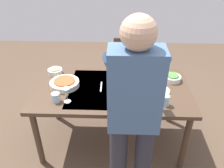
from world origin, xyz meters
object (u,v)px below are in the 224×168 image
(person_server, at_px, (133,114))
(side_bowl_salad, at_px, (172,78))
(chair_near, at_px, (128,68))
(wine_glass_right, at_px, (136,77))
(water_cup_near_right, at_px, (56,97))
(dinner_plate_near, at_px, (127,102))
(wine_glass_left, at_px, (66,93))
(water_cup_near_left, at_px, (166,100))
(dinner_plate_far, at_px, (158,90))
(serving_bowl_pasta, at_px, (65,83))
(side_bowl_bread, at_px, (55,71))
(dining_table, at_px, (112,94))
(wine_bottle, at_px, (113,67))

(person_server, distance_m, side_bowl_salad, 1.00)
(chair_near, relative_size, wine_glass_right, 6.03)
(person_server, bearing_deg, water_cup_near_right, -32.83)
(person_server, height_order, water_cup_near_right, person_server)
(side_bowl_salad, distance_m, dinner_plate_near, 0.64)
(person_server, height_order, wine_glass_left, person_server)
(water_cup_near_left, relative_size, water_cup_near_right, 1.16)
(water_cup_near_right, distance_m, dinner_plate_far, 1.00)
(serving_bowl_pasta, height_order, side_bowl_bread, same)
(dining_table, distance_m, side_bowl_salad, 0.67)
(wine_bottle, height_order, side_bowl_bread, wine_bottle)
(wine_glass_right, height_order, water_cup_near_right, wine_glass_right)
(wine_glass_left, xyz_separation_m, side_bowl_salad, (-1.05, -0.42, -0.07))
(wine_glass_right, relative_size, side_bowl_salad, 0.84)
(person_server, xyz_separation_m, side_bowl_salad, (-0.46, -0.86, -0.20))
(dinner_plate_near, bearing_deg, water_cup_near_right, 0.78)
(wine_bottle, distance_m, water_cup_near_right, 0.72)
(wine_glass_right, height_order, side_bowl_salad, wine_glass_right)
(side_bowl_bread, height_order, dinner_plate_far, side_bowl_bread)
(dining_table, bearing_deg, wine_glass_left, 31.20)
(person_server, xyz_separation_m, wine_bottle, (0.17, -0.94, -0.12))
(dining_table, distance_m, person_server, 0.78)
(wine_glass_right, relative_size, dinner_plate_near, 0.66)
(side_bowl_salad, bearing_deg, wine_bottle, -6.49)
(dining_table, height_order, side_bowl_salad, side_bowl_salad)
(dinner_plate_near, bearing_deg, wine_bottle, -73.15)
(wine_glass_right, height_order, dinner_plate_near, wine_glass_right)
(wine_glass_left, xyz_separation_m, serving_bowl_pasta, (0.08, -0.27, -0.07))
(chair_near, relative_size, wine_bottle, 3.07)
(wine_bottle, xyz_separation_m, side_bowl_bread, (0.66, -0.03, -0.08))
(dining_table, xyz_separation_m, dinner_plate_far, (-0.47, 0.03, 0.08))
(chair_near, distance_m, dinner_plate_near, 1.06)
(chair_near, bearing_deg, dining_table, 76.87)
(wine_glass_left, height_order, wine_glass_right, same)
(dining_table, bearing_deg, dinner_plate_far, 175.80)
(wine_bottle, relative_size, dinner_plate_far, 1.29)
(water_cup_near_right, relative_size, side_bowl_bread, 0.55)
(dining_table, distance_m, side_bowl_bread, 0.71)
(dinner_plate_far, bearing_deg, dining_table, -4.20)
(wine_bottle, bearing_deg, person_server, 100.31)
(dinner_plate_far, bearing_deg, dinner_plate_near, 32.53)
(person_server, relative_size, wine_bottle, 5.71)
(side_bowl_bread, height_order, dinner_plate_near, side_bowl_bread)
(serving_bowl_pasta, bearing_deg, side_bowl_salad, -172.38)
(chair_near, xyz_separation_m, wine_glass_right, (-0.06, 0.76, 0.30))
(dining_table, bearing_deg, chair_near, -103.13)
(wine_glass_right, height_order, dinner_plate_far, wine_glass_right)
(serving_bowl_pasta, xyz_separation_m, side_bowl_bread, (0.16, -0.25, 0.00))
(chair_near, distance_m, wine_glass_right, 0.82)
(serving_bowl_pasta, bearing_deg, side_bowl_bread, -57.49)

